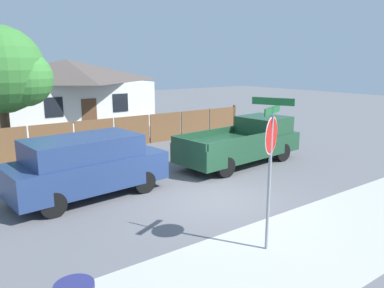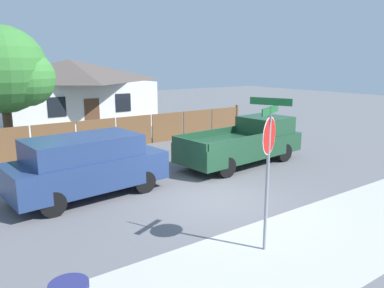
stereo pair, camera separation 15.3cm
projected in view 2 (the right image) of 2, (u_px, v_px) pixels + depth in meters
ground_plane at (213, 199)px, 11.40m from camera, size 80.00×80.00×0.00m
sidewalk_strip at (311, 244)px, 8.54m from camera, size 36.00×3.20×0.01m
wooden_fence at (116, 133)px, 17.99m from camera, size 15.65×0.12×1.58m
house at (71, 91)px, 24.52m from camera, size 9.59×7.68×4.26m
oak_tree at (7, 72)px, 16.13m from camera, size 3.95×3.77×5.64m
red_suv at (87, 164)px, 11.45m from camera, size 4.88×2.39×1.89m
orange_pickup at (245, 142)px, 15.27m from camera, size 5.70×2.48×1.82m
stop_sign at (269, 148)px, 7.83m from camera, size 0.91×0.82×3.37m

